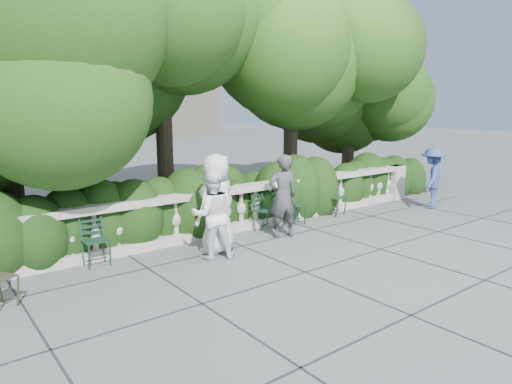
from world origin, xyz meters
TOP-DOWN VIEW (x-y plane):
  - ground at (0.00, 0.00)m, footprint 90.00×90.00m
  - balustrade at (0.00, 1.80)m, footprint 12.00×0.44m
  - shrub_hedge at (0.00, 3.00)m, footprint 15.00×2.60m
  - tree_canopy at (0.69, 3.19)m, footprint 15.04×6.52m
  - chair_b at (-3.14, 1.30)m, footprint 0.44×0.48m
  - chair_c at (0.64, 1.31)m, footprint 0.56×0.59m
  - chair_d at (1.28, 1.30)m, footprint 0.62×0.63m
  - chair_e at (1.45, 1.29)m, footprint 0.53×0.56m
  - chair_f at (2.89, 1.30)m, footprint 0.50×0.54m
  - chair_weathered at (-4.70, 0.42)m, footprint 0.63×0.64m
  - person_businessman at (-1.09, 0.78)m, footprint 1.04×0.82m
  - person_woman_grey at (0.57, 0.82)m, footprint 0.73×0.57m
  - person_casual_man at (-1.31, 0.58)m, footprint 0.96×0.87m
  - person_older_blue at (5.50, 0.43)m, footprint 1.21×0.98m

SIDE VIEW (x-z plane):
  - ground at x=0.00m, z-range 0.00..0.00m
  - shrub_hedge at x=0.00m, z-range -0.85..0.85m
  - chair_b at x=-3.14m, z-range -0.42..0.42m
  - chair_c at x=0.64m, z-range -0.42..0.42m
  - chair_d at x=1.28m, z-range -0.42..0.42m
  - chair_e at x=1.45m, z-range -0.42..0.42m
  - chair_f at x=2.89m, z-range -0.42..0.42m
  - chair_weathered at x=-4.70m, z-range -0.42..0.42m
  - balustrade at x=0.00m, z-range -0.01..0.99m
  - person_casual_man at x=-1.31m, z-range 0.00..1.62m
  - person_older_blue at x=5.50m, z-range 0.00..1.64m
  - person_woman_grey at x=0.57m, z-range 0.00..1.75m
  - person_businessman at x=-1.09m, z-range 0.00..1.87m
  - tree_canopy at x=0.69m, z-range 0.57..7.35m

